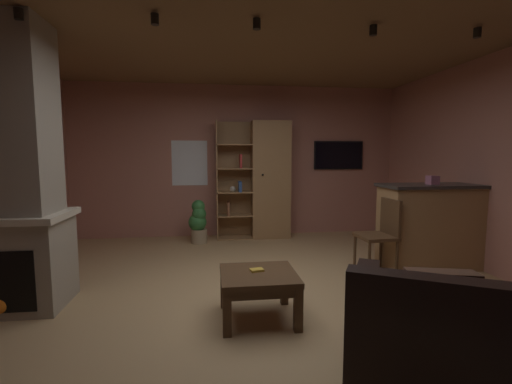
{
  "coord_description": "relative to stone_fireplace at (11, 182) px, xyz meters",
  "views": [
    {
      "loc": [
        -0.5,
        -3.44,
        1.46
      ],
      "look_at": [
        0.0,
        0.4,
        1.05
      ],
      "focal_mm": 24.83,
      "sensor_mm": 36.0,
      "label": 1
    }
  ],
  "objects": [
    {
      "name": "ceiling",
      "position": [
        2.34,
        -0.11,
        1.48
      ],
      "size": [
        5.78,
        5.85,
        0.02
      ],
      "primitive_type": "cube",
      "color": "brown"
    },
    {
      "name": "track_light_spot_0",
      "position": [
        0.3,
        -0.29,
        1.4
      ],
      "size": [
        0.07,
        0.07,
        0.09
      ],
      "primitive_type": "cylinder",
      "color": "black"
    },
    {
      "name": "wall_mounted_tv",
      "position": [
        4.21,
        2.78,
        0.24
      ],
      "size": [
        0.92,
        0.06,
        0.52
      ],
      "color": "black"
    },
    {
      "name": "floor",
      "position": [
        2.34,
        -0.11,
        -1.22
      ],
      "size": [
        5.78,
        5.85,
        0.02
      ],
      "primitive_type": "cube",
      "color": "tan",
      "rests_on": "ground"
    },
    {
      "name": "leather_couch",
      "position": [
        3.41,
        -1.82,
        -0.91
      ],
      "size": [
        1.76,
        1.5,
        0.84
      ],
      "color": "black",
      "rests_on": "ground"
    },
    {
      "name": "potted_floor_plant",
      "position": [
        1.64,
        2.27,
        -0.85
      ],
      "size": [
        0.3,
        0.3,
        0.72
      ],
      "color": "#9E896B",
      "rests_on": "ground"
    },
    {
      "name": "track_light_spot_2",
      "position": [
        2.27,
        -0.32,
        1.4
      ],
      "size": [
        0.07,
        0.07,
        0.09
      ],
      "primitive_type": "cylinder",
      "color": "black"
    },
    {
      "name": "tissue_box",
      "position": [
        4.63,
        0.58,
        -0.07
      ],
      "size": [
        0.12,
        0.12,
        0.11
      ],
      "primitive_type": "cube",
      "rotation": [
        0.0,
        0.0,
        0.02
      ],
      "color": "#995972",
      "rests_on": "kitchen_bar_counter"
    },
    {
      "name": "wall_back",
      "position": [
        2.34,
        2.84,
        0.13
      ],
      "size": [
        5.9,
        0.06,
        2.68
      ],
      "primitive_type": "cube",
      "color": "#AD7060",
      "rests_on": "ground"
    },
    {
      "name": "stone_fireplace",
      "position": [
        0.0,
        0.0,
        0.0
      ],
      "size": [
        0.96,
        0.74,
        2.68
      ],
      "color": "gray",
      "rests_on": "ground"
    },
    {
      "name": "bookshelf_cabinet",
      "position": [
        2.81,
        2.57,
        -0.2
      ],
      "size": [
        1.28,
        0.41,
        2.03
      ],
      "color": "#997047",
      "rests_on": "ground"
    },
    {
      "name": "dining_chair",
      "position": [
        3.93,
        0.48,
        -0.68
      ],
      "size": [
        0.45,
        0.45,
        0.92
      ],
      "color": "#4C331E",
      "rests_on": "ground"
    },
    {
      "name": "track_light_spot_4",
      "position": [
        4.37,
        -0.36,
        1.4
      ],
      "size": [
        0.07,
        0.07,
        0.09
      ],
      "primitive_type": "cylinder",
      "color": "black"
    },
    {
      "name": "table_book_0",
      "position": [
        2.25,
        -0.5,
        -0.78
      ],
      "size": [
        0.13,
        0.1,
        0.02
      ],
      "primitive_type": "cube",
      "rotation": [
        0.0,
        0.0,
        0.2
      ],
      "color": "gold",
      "rests_on": "coffee_table"
    },
    {
      "name": "track_light_spot_3",
      "position": [
        3.36,
        -0.3,
        1.4
      ],
      "size": [
        0.07,
        0.07,
        0.09
      ],
      "primitive_type": "cylinder",
      "color": "black"
    },
    {
      "name": "window_pane_back",
      "position": [
        1.49,
        2.81,
        0.1
      ],
      "size": [
        0.62,
        0.01,
        0.79
      ],
      "primitive_type": "cube",
      "color": "white"
    },
    {
      "name": "kitchen_bar_counter",
      "position": [
        4.78,
        0.62,
        -0.66
      ],
      "size": [
        1.53,
        0.6,
        1.08
      ],
      "color": "#997047",
      "rests_on": "ground"
    },
    {
      "name": "coffee_table",
      "position": [
        2.25,
        -0.55,
        -0.87
      ],
      "size": [
        0.67,
        0.63,
        0.42
      ],
      "color": "#4C331E",
      "rests_on": "ground"
    },
    {
      "name": "track_light_spot_1",
      "position": [
        1.39,
        -0.31,
        1.4
      ],
      "size": [
        0.07,
        0.07,
        0.09
      ],
      "primitive_type": "cylinder",
      "color": "black"
    }
  ]
}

